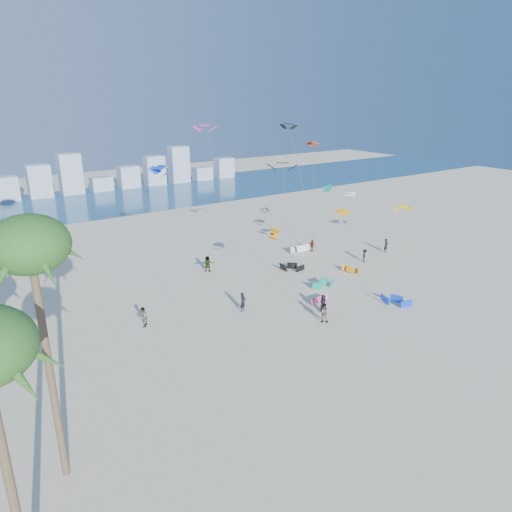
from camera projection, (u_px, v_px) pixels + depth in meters
ground at (344, 378)px, 35.26m from camera, size 220.00×220.00×0.00m
ocean at (79, 203)px, 91.35m from camera, size 220.00×220.00×0.00m
kitesurfer_near at (243, 302)px, 45.76m from camera, size 0.83×0.72×1.92m
kitesurfer_mid at (324, 313)px, 43.62m from camera, size 1.14×1.12×1.86m
kitesurfers_far at (271, 271)px, 53.93m from camera, size 35.68×17.20×1.92m
grounded_kites at (329, 276)px, 53.79m from camera, size 11.55×20.46×1.00m
flying_kites at (293, 172)px, 56.74m from camera, size 34.62×24.08×16.89m
distant_skyline at (58, 181)px, 97.51m from camera, size 85.00×3.00×8.40m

